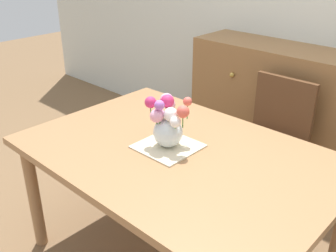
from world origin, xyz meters
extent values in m
cube|color=#9E7047|center=(0.00, 0.00, 0.72)|extent=(1.59, 1.08, 0.04)
cylinder|color=#9E7047|center=(-0.71, -0.46, 0.35)|extent=(0.07, 0.07, 0.70)
cylinder|color=#9E7047|center=(-0.71, 0.46, 0.35)|extent=(0.07, 0.07, 0.70)
cube|color=brown|center=(0.06, 0.80, 0.46)|extent=(0.42, 0.42, 0.04)
cylinder|color=brown|center=(0.24, 0.62, 0.22)|extent=(0.04, 0.04, 0.44)
cylinder|color=brown|center=(-0.12, 0.62, 0.22)|extent=(0.04, 0.04, 0.44)
cylinder|color=brown|center=(0.24, 0.98, 0.22)|extent=(0.04, 0.04, 0.44)
cylinder|color=brown|center=(-0.12, 0.98, 0.22)|extent=(0.04, 0.04, 0.44)
cube|color=brown|center=(0.06, 0.99, 0.69)|extent=(0.42, 0.04, 0.42)
cube|color=olive|center=(-0.14, 1.33, 0.50)|extent=(1.40, 0.44, 1.00)
sphere|color=#B7933D|center=(-0.44, 1.10, 0.78)|extent=(0.04, 0.04, 0.04)
sphere|color=#B7933D|center=(0.16, 1.10, 0.78)|extent=(0.04, 0.04, 0.04)
sphere|color=#B7933D|center=(-0.44, 1.10, 0.38)|extent=(0.04, 0.04, 0.04)
sphere|color=#B7933D|center=(0.16, 1.10, 0.38)|extent=(0.04, 0.04, 0.04)
cube|color=beige|center=(-0.06, -0.01, 0.74)|extent=(0.29, 0.29, 0.01)
sphere|color=silver|center=(-0.06, -0.01, 0.82)|extent=(0.15, 0.15, 0.15)
sphere|color=#E55B4C|center=(-0.02, 0.09, 0.97)|extent=(0.05, 0.05, 0.05)
cylinder|color=#478438|center=(-0.02, 0.09, 0.92)|extent=(0.01, 0.01, 0.10)
sphere|color=white|center=(-0.04, -0.01, 0.93)|extent=(0.07, 0.07, 0.07)
cylinder|color=#478438|center=(-0.04, -0.01, 0.90)|extent=(0.01, 0.01, 0.05)
sphere|color=#E55B4C|center=(0.03, 0.00, 0.96)|extent=(0.06, 0.06, 0.06)
cylinder|color=#478438|center=(0.03, 0.00, 0.92)|extent=(0.01, 0.01, 0.08)
sphere|color=#EA9EBC|center=(-0.09, -0.06, 0.92)|extent=(0.07, 0.07, 0.07)
cylinder|color=#478438|center=(-0.09, -0.06, 0.90)|extent=(0.01, 0.01, 0.04)
sphere|color=#B266C6|center=(-0.08, -0.05, 0.98)|extent=(0.05, 0.05, 0.05)
cylinder|color=#478438|center=(-0.08, -0.05, 0.93)|extent=(0.01, 0.01, 0.10)
sphere|color=#EA9EBC|center=(-0.10, 0.04, 0.95)|extent=(0.06, 0.06, 0.06)
cylinder|color=#478438|center=(-0.10, 0.04, 0.91)|extent=(0.01, 0.01, 0.07)
sphere|color=#EA9EBC|center=(-0.10, -0.04, 0.92)|extent=(0.06, 0.06, 0.06)
cylinder|color=#478438|center=(-0.10, -0.04, 0.90)|extent=(0.01, 0.01, 0.05)
sphere|color=#EA9EBC|center=(-0.14, 0.06, 0.96)|extent=(0.07, 0.07, 0.07)
cylinder|color=#478438|center=(-0.14, 0.06, 0.92)|extent=(0.01, 0.01, 0.08)
sphere|color=#D12D66|center=(-0.16, -0.04, 0.97)|extent=(0.06, 0.06, 0.06)
cylinder|color=#478438|center=(-0.16, -0.04, 0.92)|extent=(0.01, 0.01, 0.09)
sphere|color=white|center=(0.01, -0.03, 0.91)|extent=(0.06, 0.06, 0.06)
cylinder|color=#478438|center=(0.01, -0.03, 0.89)|extent=(0.01, 0.01, 0.03)
sphere|color=#D12D66|center=(-0.10, 0.03, 0.97)|extent=(0.07, 0.07, 0.07)
cylinder|color=#478438|center=(-0.10, 0.03, 0.92)|extent=(0.01, 0.01, 0.10)
ellipsoid|color=#478438|center=(-0.12, 0.02, 0.91)|extent=(0.07, 0.05, 0.03)
ellipsoid|color=#478438|center=(-0.03, 0.04, 0.92)|extent=(0.06, 0.07, 0.02)
ellipsoid|color=#478438|center=(-0.05, 0.06, 0.90)|extent=(0.04, 0.07, 0.02)
camera|label=1|loc=(1.15, -1.30, 1.70)|focal=41.73mm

